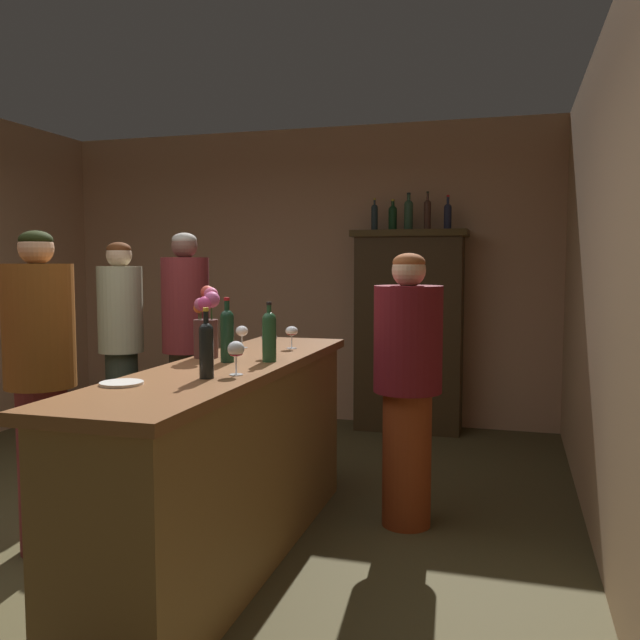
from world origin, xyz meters
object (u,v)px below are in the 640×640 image
bar_counter (229,462)px  patron_tall (121,341)px  wine_bottle_pinot (269,334)px  wine_bottle_syrah (206,347)px  display_bottle_right (448,215)px  patron_in_grey (186,340)px  cheese_plate (122,383)px  display_cabinet (409,327)px  wine_glass_front (292,332)px  patron_redhead (41,378)px  display_bottle_midleft (393,217)px  wine_bottle_merlot (227,333)px  display_bottle_center (409,213)px  wine_glass_spare (236,351)px  wine_glass_mid (269,339)px  wine_glass_rear (242,332)px  flower_arrangement (206,322)px  bartender (408,380)px  display_bottle_left (374,216)px  display_bottle_midright (427,213)px

bar_counter → patron_tall: size_ratio=1.46×
wine_bottle_pinot → wine_bottle_syrah: bearing=-99.3°
display_bottle_right → patron_in_grey: bearing=-136.8°
cheese_plate → display_cabinet: bearing=79.7°
wine_glass_front → wine_bottle_pinot: bearing=-83.9°
patron_redhead → patron_tall: bearing=102.9°
display_bottle_midleft → patron_in_grey: (-1.24, -1.62, -0.99)m
wine_bottle_merlot → display_bottle_center: display_bottle_center is taller
bar_counter → wine_glass_spare: 0.71m
wine_glass_mid → wine_glass_rear: (-0.30, 0.34, -0.00)m
flower_arrangement → patron_tall: size_ratio=0.23×
display_cabinet → bartender: 2.26m
patron_in_grey → wine_bottle_syrah: bearing=13.6°
wine_bottle_merlot → display_bottle_center: bearing=80.5°
wine_bottle_pinot → display_bottle_left: display_bottle_left is taller
wine_glass_mid → display_bottle_center: (0.33, 2.69, 0.85)m
wine_glass_spare → patron_in_grey: (-1.10, 1.64, -0.17)m
patron_tall → wine_glass_front: bearing=4.1°
display_bottle_midright → wine_bottle_syrah: bearing=-99.1°
wine_bottle_pinot → display_bottle_midleft: (0.14, 2.83, 0.79)m
bar_counter → patron_in_grey: size_ratio=1.41×
flower_arrangement → display_bottle_center: bearing=76.7°
wine_bottle_merlot → wine_glass_spare: 0.42m
display_bottle_left → wine_bottle_pinot: bearing=-89.4°
wine_glass_mid → display_bottle_left: 2.82m
display_bottle_left → bartender: 2.57m
wine_glass_front → display_bottle_right: size_ratio=0.44×
flower_arrangement → patron_in_grey: bearing=122.1°
cheese_plate → display_bottle_left: 3.75m
wine_bottle_syrah → wine_glass_spare: bearing=51.5°
display_bottle_midright → display_bottle_right: display_bottle_midright is taller
wine_glass_rear → patron_in_grey: 1.06m
wine_bottle_syrah → patron_redhead: bearing=166.6°
patron_in_grey → bartender: bearing=54.1°
wine_glass_rear → wine_glass_spare: wine_glass_spare is taller
wine_glass_rear → display_bottle_midright: bearing=71.2°
wine_glass_front → flower_arrangement: 0.59m
display_cabinet → cheese_plate: size_ratio=10.13×
bar_counter → wine_bottle_pinot: size_ratio=8.00×
display_cabinet → patron_tall: 2.52m
wine_bottle_merlot → bartender: bearing=38.8°
wine_glass_front → display_bottle_left: display_bottle_left is taller
wine_bottle_syrah → cheese_plate: bearing=-138.6°
wine_bottle_merlot → cheese_plate: (-0.16, -0.71, -0.14)m
display_cabinet → wine_bottle_syrah: 3.40m
wine_bottle_merlot → patron_tall: (-1.48, 1.33, -0.24)m
wine_bottle_merlot → display_bottle_left: 3.01m
display_bottle_left → wine_glass_front: bearing=-90.7°
wine_glass_rear → display_bottle_midright: size_ratio=0.40×
flower_arrangement → bartender: (1.00, 0.55, -0.35)m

